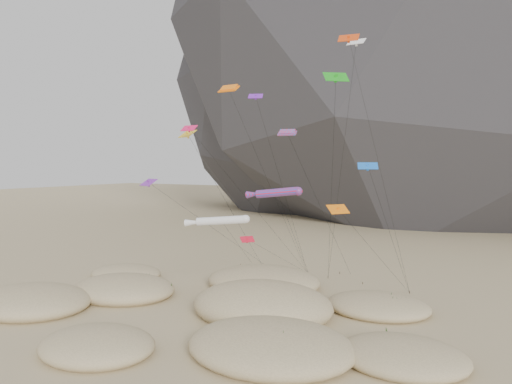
% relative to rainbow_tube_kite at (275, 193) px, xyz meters
% --- Properties ---
extents(ground, '(500.00, 500.00, 0.00)m').
position_rel_rainbow_tube_kite_xyz_m(ground, '(-1.92, -12.70, -12.13)').
color(ground, '#CCB789').
rests_on(ground, ground).
extents(dunes, '(49.92, 36.24, 4.55)m').
position_rel_rainbow_tube_kite_xyz_m(dunes, '(-2.90, -8.71, -11.37)').
color(dunes, '#CCB789').
rests_on(dunes, ground).
extents(dune_grass, '(43.78, 30.25, 1.48)m').
position_rel_rainbow_tube_kite_xyz_m(dune_grass, '(-3.65, -8.55, -11.31)').
color(dune_grass, black).
rests_on(dune_grass, ground).
extents(kite_stakes, '(26.01, 6.87, 0.30)m').
position_rel_rainbow_tube_kite_xyz_m(kite_stakes, '(0.02, 11.32, -11.98)').
color(kite_stakes, '#3F2D1E').
rests_on(kite_stakes, ground).
extents(rainbow_tube_kite, '(6.92, 11.00, 12.90)m').
position_rel_rainbow_tube_kite_xyz_m(rainbow_tube_kite, '(0.00, 0.00, 0.00)').
color(rainbow_tube_kite, red).
rests_on(rainbow_tube_kite, ground).
extents(white_tube_kite, '(7.29, 14.59, 9.79)m').
position_rel_rainbow_tube_kite_xyz_m(white_tube_kite, '(-4.85, -4.57, -3.08)').
color(white_tube_kite, silver).
rests_on(white_tube_kite, ground).
extents(orange_parafoil, '(6.93, 12.34, 25.25)m').
position_rel_rainbow_tube_kite_xyz_m(orange_parafoil, '(-7.05, 1.27, 12.34)').
color(orange_parafoil, orange).
rests_on(orange_parafoil, ground).
extents(multi_parafoil, '(2.33, 18.37, 19.25)m').
position_rel_rainbow_tube_kite_xyz_m(multi_parafoil, '(2.73, -2.12, 6.39)').
color(multi_parafoil, '#FF1A40').
rests_on(multi_parafoil, ground).
extents(delta_kites, '(30.83, 18.39, 29.34)m').
position_rel_rainbow_tube_kite_xyz_m(delta_kites, '(-0.04, -1.10, 6.50)').
color(delta_kites, blue).
rests_on(delta_kites, ground).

